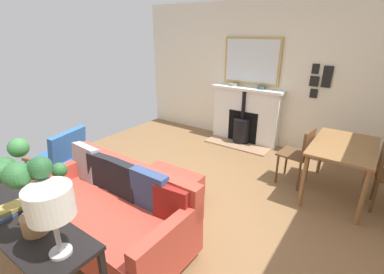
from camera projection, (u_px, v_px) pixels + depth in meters
ground_plane at (164, 210)px, 3.41m from camera, size 5.76×5.28×0.01m
wall_left at (261, 75)px, 5.12m from camera, size 0.12×5.28×2.63m
fireplace at (245, 118)px, 5.36m from camera, size 0.63×1.41×1.09m
mirror_over_mantel at (252, 61)px, 5.05m from camera, size 0.04×1.10×0.85m
mantel_bowl_near at (234, 84)px, 5.31m from camera, size 0.16×0.16×0.05m
mantel_bowl_far at (261, 87)px, 5.01m from camera, size 0.14×0.14×0.05m
sofa at (112, 210)px, 2.79m from camera, size 0.89×1.80×0.86m
ottoman at (166, 187)px, 3.49m from camera, size 0.67×0.81×0.37m
armchair_accent at (61, 154)px, 3.87m from camera, size 0.78×0.73×0.83m
console_table at (23, 231)px, 2.07m from camera, size 0.41×1.46×0.76m
table_lamp_far_end at (50, 204)px, 1.61m from camera, size 0.28×0.28×0.49m
potted_plant at (25, 179)px, 1.78m from camera, size 0.43×0.48×0.66m
book_stack at (9, 210)px, 2.12m from camera, size 0.27×0.19×0.05m
dining_table at (343, 152)px, 3.48m from camera, size 1.14×0.74×0.75m
dining_chair_near_fireplace at (300, 152)px, 3.80m from camera, size 0.44×0.44×0.86m
photo_gallery_row at (320, 79)px, 4.49m from camera, size 0.02×0.33×0.56m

